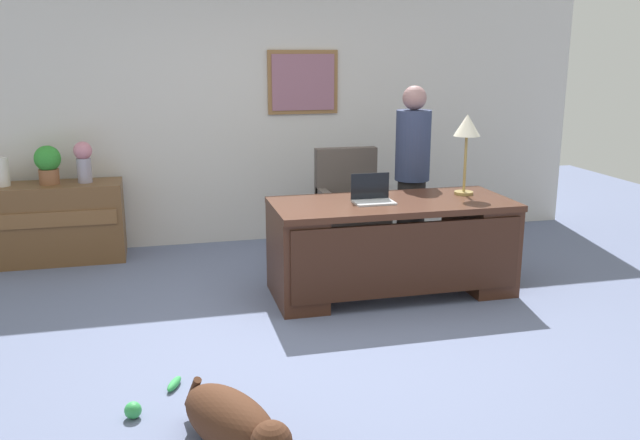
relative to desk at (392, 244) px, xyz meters
The scene contains 14 objects.
ground_plane 1.08m from the desk, 139.78° to the right, with size 12.00×12.00×0.00m, color slate.
back_wall 2.30m from the desk, 110.97° to the left, with size 7.00×0.16×2.70m.
desk is the anchor object (origin of this frame).
credenza 3.25m from the desk, 150.29° to the left, with size 1.30×0.50×0.75m.
armchair 1.04m from the desk, 92.99° to the left, with size 0.60×0.59×1.05m.
person_standing 1.00m from the desk, 59.39° to the left, with size 0.32×0.32×1.65m.
dog_lying 2.52m from the desk, 128.03° to the right, with size 0.59×0.78×0.30m.
laptop 0.44m from the desk, 167.08° to the left, with size 0.32×0.22×0.22m.
desk_lamp 1.13m from the desk, 11.81° to the left, with size 0.22×0.22×0.67m.
vase_with_flowers 3.02m from the desk, 147.15° to the left, with size 0.17×0.17×0.39m.
vase_empty 3.64m from the desk, 153.47° to the left, with size 0.16×0.16×0.26m, color silver.
potted_plant 3.28m from the desk, 150.17° to the left, with size 0.24×0.24×0.36m.
dog_toy_ball 2.58m from the desk, 143.18° to the right, with size 0.09×0.09×0.09m, color green.
dog_toy_bone 2.23m from the desk, 145.80° to the right, with size 0.18×0.05×0.05m, color green.
Camera 1 is at (-1.10, -4.38, 1.96)m, focal length 38.01 mm.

